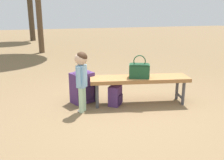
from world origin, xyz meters
TOP-DOWN VIEW (x-y plane):
  - ground_plane at (0.00, 0.00)m, footprint 40.00×40.00m
  - park_bench at (-0.35, -0.19)m, footprint 1.65×0.75m
  - handbag at (-0.32, -0.16)m, footprint 0.37×0.30m
  - child_standing at (0.61, -0.16)m, footprint 0.19×0.21m
  - backpack_large at (0.53, -0.55)m, footprint 0.42×0.38m
  - backpack_small at (0.06, -0.24)m, footprint 0.27×0.27m

SIDE VIEW (x-z plane):
  - ground_plane at x=0.00m, z-range 0.00..0.00m
  - backpack_small at x=0.06m, z-range 0.00..0.37m
  - backpack_large at x=0.53m, z-range 0.00..0.58m
  - park_bench at x=-0.35m, z-range 0.17..0.62m
  - handbag at x=-0.32m, z-range 0.39..0.76m
  - child_standing at x=0.61m, z-range 0.15..1.07m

